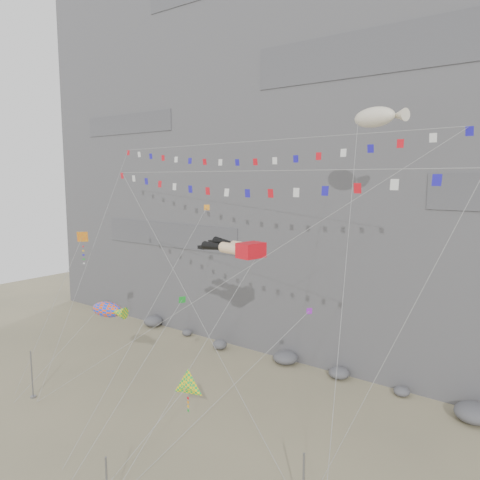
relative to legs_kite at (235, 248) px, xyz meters
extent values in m
plane|color=#998D69|center=(-1.05, -7.13, -13.44)|extent=(120.00, 120.00, 0.00)
cube|color=slate|center=(-1.05, 24.87, 11.56)|extent=(80.00, 28.00, 50.00)
cylinder|color=slate|center=(-14.72, -9.96, -11.31)|extent=(0.12, 0.12, 4.25)
cube|color=red|center=(1.83, -0.33, 0.01)|extent=(1.83, 2.27, 1.20)
cylinder|color=#FFCF9F|center=(0.00, -0.59, 0.01)|extent=(2.16, 1.25, 0.89)
sphere|color=black|center=(-1.00, -0.40, 0.01)|extent=(0.81, 0.81, 0.81)
cone|color=black|center=(-2.18, -0.18, -0.06)|extent=(2.52, 1.18, 0.83)
cube|color=black|center=(-3.77, 0.12, -0.33)|extent=(0.84, 0.49, 0.30)
cylinder|color=#FFCF9F|center=(0.22, 0.58, 0.01)|extent=(2.16, 1.25, 0.89)
sphere|color=black|center=(-0.78, 0.77, 0.01)|extent=(0.81, 0.81, 0.81)
cone|color=black|center=(-1.96, 1.00, 0.13)|extent=(2.53, 1.18, 0.89)
cube|color=black|center=(-3.54, 1.30, 0.04)|extent=(0.84, 0.49, 0.30)
cylinder|color=gray|center=(1.89, -7.60, -6.69)|extent=(0.03, 0.03, 19.77)
cylinder|color=gray|center=(-6.98, -4.14, -2.37)|extent=(0.03, 0.03, 28.48)
cube|color=slate|center=(-13.59, -10.28, -13.39)|extent=(0.16, 0.16, 0.10)
cylinder|color=gray|center=(7.45, -6.36, -3.62)|extent=(0.03, 0.03, 21.39)
cylinder|color=gray|center=(-15.08, -7.84, -6.51)|extent=(0.03, 0.03, 15.15)
cube|color=slate|center=(-16.52, -10.67, -13.39)|extent=(0.16, 0.16, 0.10)
cylinder|color=gray|center=(-12.02, -8.82, -9.39)|extent=(0.03, 0.03, 11.41)
cube|color=slate|center=(-15.00, -11.58, -13.39)|extent=(0.16, 0.16, 0.10)
cylinder|color=gray|center=(2.05, -11.99, -10.45)|extent=(0.03, 0.03, 8.37)
cylinder|color=gray|center=(11.36, -2.53, -1.65)|extent=(0.03, 0.03, 27.13)
cylinder|color=gray|center=(-3.69, -6.61, -5.15)|extent=(0.03, 0.03, 22.50)
cube|color=slate|center=(-3.42, -14.26, -13.39)|extent=(0.16, 0.16, 0.10)
cylinder|color=gray|center=(4.50, -7.13, -8.64)|extent=(0.03, 0.03, 17.01)
cylinder|color=gray|center=(-1.30, -10.16, -8.43)|extent=(0.03, 0.03, 14.18)
camera|label=1|loc=(23.13, -29.90, 5.76)|focal=35.00mm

